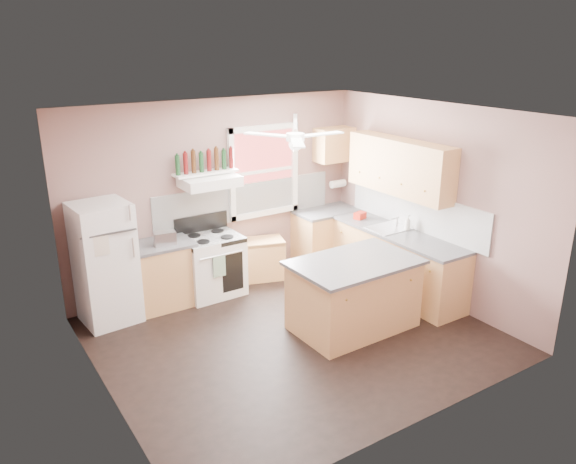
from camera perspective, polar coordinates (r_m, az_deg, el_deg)
floor at (r=7.02m, az=0.66°, el=-10.52°), size 4.50×4.50×0.00m
ceiling at (r=6.15m, az=0.76°, el=11.92°), size 4.50×4.50×0.00m
wall_back at (r=8.14m, az=-7.23°, el=3.87°), size 4.50×0.05×2.70m
wall_right at (r=7.89m, az=14.61°, el=2.90°), size 0.05×4.00×2.70m
wall_left at (r=5.61m, az=-19.09°, el=-4.20°), size 0.05×4.00×2.70m
backsplash_back at (r=8.35m, az=-4.29°, el=3.11°), size 2.90×0.03×0.55m
backsplash_right at (r=8.11m, az=12.77°, el=2.18°), size 0.03×2.60×0.55m
window_view at (r=8.39m, az=-2.54°, el=6.21°), size 1.00×0.02×1.20m
window_frame at (r=8.37m, az=-2.45°, el=6.18°), size 1.16×0.07×1.36m
refrigerator at (r=7.43m, az=-18.08°, el=-3.06°), size 0.72×0.70×1.57m
base_cabinet_left at (r=7.78m, az=-12.93°, el=-4.40°), size 0.90×0.60×0.86m
counter_left at (r=7.61m, az=-13.17°, el=-1.30°), size 0.92×0.62×0.04m
toaster at (r=7.51m, az=-12.41°, el=-0.63°), size 0.30×0.20×0.18m
stove at (r=8.01m, az=-7.74°, el=-3.39°), size 0.82×0.65×0.86m
range_hood at (r=7.74m, az=-7.95°, el=5.10°), size 0.78×0.50×0.14m
bottle_shelf at (r=7.82m, az=-8.36°, el=5.99°), size 0.90×0.26×0.03m
cart at (r=8.50m, az=-2.58°, el=-2.74°), size 0.71×0.58×0.62m
base_cabinet_corner at (r=9.03m, az=3.95°, el=-0.62°), size 1.00×0.60×0.86m
base_cabinet_right at (r=8.16m, az=10.98°, el=-3.13°), size 0.60×2.20×0.86m
counter_corner at (r=8.89m, az=4.02°, el=2.12°), size 1.02×0.62×0.04m
counter_right at (r=8.00m, az=11.13°, el=-0.16°), size 0.62×2.22×0.04m
sink at (r=8.13m, az=10.17°, el=0.33°), size 0.55×0.45×0.03m
faucet at (r=8.21m, az=11.02°, el=1.02°), size 0.03×0.03×0.14m
upper_cabinet_right at (r=7.99m, az=11.28°, el=6.53°), size 0.33×1.80×0.76m
upper_cabinet_corner at (r=8.87m, az=4.71°, el=8.85°), size 0.60×0.33×0.52m
paper_towel at (r=9.10m, az=5.09°, el=4.91°), size 0.26×0.12×0.12m
island at (r=7.08m, az=6.68°, el=-6.46°), size 1.48×0.95×0.86m
island_top at (r=6.90m, az=6.82°, el=-3.09°), size 1.56×1.04×0.04m
ceiling_fan_hub at (r=6.18m, az=0.75°, el=9.62°), size 0.20×0.20×0.08m
soap_bottle at (r=8.06m, az=12.05°, el=0.91°), size 0.11×0.11×0.22m
red_caddy at (r=8.49m, az=7.33°, el=1.68°), size 0.21×0.16×0.10m
wine_bottles at (r=7.79m, az=-8.41°, el=7.13°), size 0.86×0.06×0.31m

